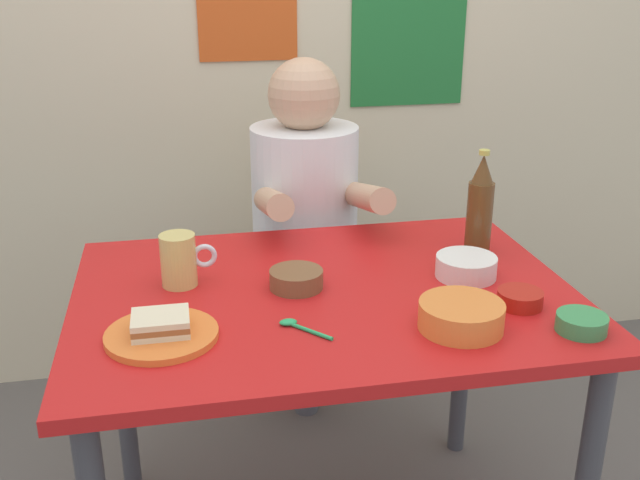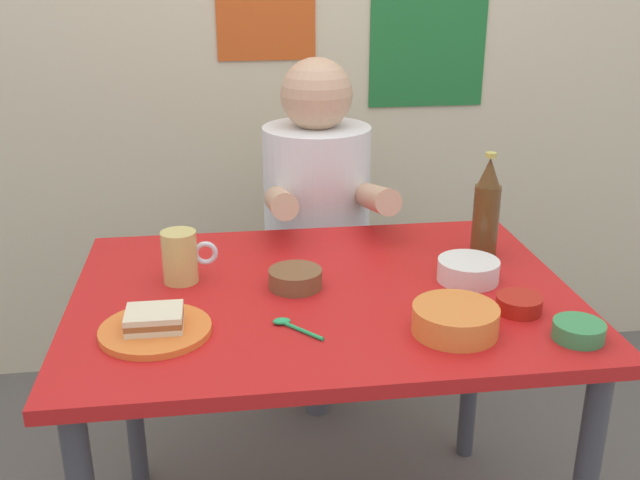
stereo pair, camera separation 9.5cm
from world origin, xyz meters
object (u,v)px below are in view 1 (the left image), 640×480
at_px(person_seated, 305,195).
at_px(beer_mug, 180,260).
at_px(plate_orange, 162,335).
at_px(sandwich, 161,323).
at_px(soup_bowl_orange, 461,314).
at_px(dining_table, 324,327).
at_px(beer_bottle, 480,207).
at_px(stool, 306,318).

relative_size(person_seated, beer_mug, 5.71).
height_order(plate_orange, beer_mug, beer_mug).
height_order(plate_orange, sandwich, sandwich).
bearing_deg(soup_bowl_orange, plate_orange, 172.74).
bearing_deg(person_seated, sandwich, -118.64).
height_order(beer_mug, soup_bowl_orange, beer_mug).
xyz_separation_m(dining_table, person_seated, (0.07, 0.62, 0.12)).
bearing_deg(beer_bottle, dining_table, -160.64).
xyz_separation_m(person_seated, beer_mug, (-0.38, -0.53, 0.03)).
height_order(dining_table, person_seated, person_seated).
bearing_deg(person_seated, beer_bottle, -53.23).
bearing_deg(soup_bowl_orange, dining_table, 134.88).
relative_size(sandwich, beer_bottle, 0.42).
relative_size(beer_bottle, soup_bowl_orange, 1.54).
bearing_deg(dining_table, person_seated, 83.66).
relative_size(dining_table, plate_orange, 5.00).
relative_size(beer_mug, soup_bowl_orange, 0.74).
xyz_separation_m(dining_table, beer_bottle, (0.42, 0.15, 0.21)).
bearing_deg(dining_table, stool, 83.78).
bearing_deg(soup_bowl_orange, beer_bottle, 63.17).
distance_m(stool, beer_mug, 0.80).
bearing_deg(sandwich, soup_bowl_orange, -7.26).
height_order(dining_table, beer_bottle, beer_bottle).
xyz_separation_m(sandwich, beer_bottle, (0.77, 0.30, 0.09)).
bearing_deg(beer_mug, person_seated, 54.26).
bearing_deg(beer_bottle, stool, 126.13).
distance_m(dining_table, stool, 0.70).
relative_size(stool, sandwich, 4.09).
bearing_deg(soup_bowl_orange, beer_mug, 149.29).
height_order(dining_table, beer_mug, beer_mug).
bearing_deg(sandwich, beer_bottle, 21.40).
height_order(person_seated, beer_mug, person_seated).
relative_size(person_seated, beer_bottle, 2.75).
height_order(beer_bottle, soup_bowl_orange, beer_bottle).
bearing_deg(soup_bowl_orange, stool, 100.58).
relative_size(plate_orange, sandwich, 2.00).
distance_m(plate_orange, beer_bottle, 0.84).
xyz_separation_m(person_seated, beer_bottle, (0.35, -0.47, 0.09)).
bearing_deg(plate_orange, sandwich, 0.00).
bearing_deg(plate_orange, person_seated, 61.36).
xyz_separation_m(beer_bottle, soup_bowl_orange, (-0.19, -0.38, -0.09)).
distance_m(dining_table, plate_orange, 0.40).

